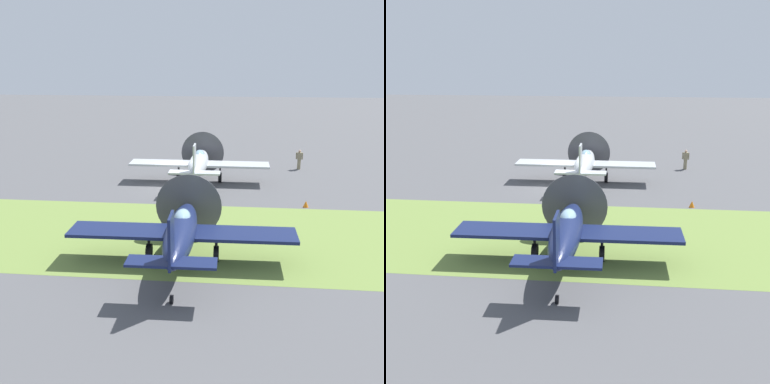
{
  "view_description": "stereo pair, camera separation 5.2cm",
  "coord_description": "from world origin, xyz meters",
  "views": [
    {
      "loc": [
        4.78,
        -34.21,
        9.74
      ],
      "look_at": [
        1.91,
        -6.38,
        1.48
      ],
      "focal_mm": 43.75,
      "sensor_mm": 36.0,
      "label": 1
    },
    {
      "loc": [
        4.83,
        -34.21,
        9.74
      ],
      "look_at": [
        1.91,
        -6.38,
        1.48
      ],
      "focal_mm": 43.75,
      "sensor_mm": 36.0,
      "label": 2
    }
  ],
  "objects": [
    {
      "name": "grass_verge",
      "position": [
        0.0,
        -10.04,
        0.0
      ],
      "size": [
        120.0,
        11.0,
        0.01
      ],
      "primitive_type": "cube",
      "color": "olive",
      "rests_on": "ground"
    },
    {
      "name": "ground_plane",
      "position": [
        0.0,
        0.0,
        0.0
      ],
      "size": [
        160.0,
        160.0,
        0.0
      ],
      "primitive_type": "plane",
      "color": "#515154"
    },
    {
      "name": "ground_crew_chief",
      "position": [
        10.03,
        6.68,
        0.91
      ],
      "size": [
        0.6,
        0.38,
        1.73
      ],
      "rotation": [
        0.0,
        0.0,
        2.82
      ],
      "color": "#847A5B",
      "rests_on": "ground"
    },
    {
      "name": "runway_marker_cone",
      "position": [
        9.27,
        -4.15,
        0.22
      ],
      "size": [
        0.36,
        0.36,
        0.44
      ],
      "primitive_type": "cone",
      "color": "orange",
      "rests_on": "ground"
    },
    {
      "name": "airplane_lead",
      "position": [
        1.67,
        1.2,
        1.64
      ],
      "size": [
        10.9,
        8.68,
        3.92
      ],
      "rotation": [
        0.0,
        0.0,
        0.0
      ],
      "color": "#B2B7BC",
      "rests_on": "ground"
    },
    {
      "name": "airplane_wingman",
      "position": [
        2.15,
        -13.59,
        1.65
      ],
      "size": [
        11.0,
        8.75,
        3.94
      ],
      "rotation": [
        0.0,
        0.0,
        0.02
      ],
      "color": "#141E47",
      "rests_on": "ground"
    }
  ]
}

